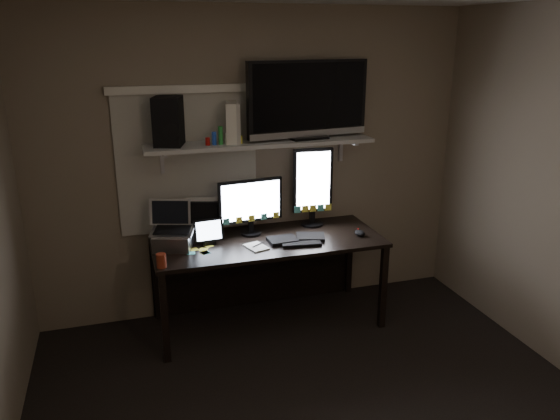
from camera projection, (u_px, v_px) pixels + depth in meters
name	position (u px, v px, depth m)	size (l,w,h in m)	color
back_wall	(255.00, 165.00, 4.48)	(3.60, 3.60, 0.00)	#796B56
window_blinds	(188.00, 164.00, 4.30)	(1.10, 0.02, 1.10)	beige
desk	(264.00, 255.00, 4.47)	(1.80, 0.75, 0.73)	black
wall_shelf	(260.00, 143.00, 4.26)	(1.80, 0.35, 0.03)	#B3B3AE
monitor_landscape	(251.00, 207.00, 4.35)	(0.53, 0.06, 0.47)	black
monitor_portrait	(313.00, 187.00, 4.53)	(0.34, 0.06, 0.67)	black
keyboard	(297.00, 239.00, 4.28)	(0.46, 0.18, 0.03)	black
mouse	(360.00, 233.00, 4.39)	(0.08, 0.12, 0.04)	black
notepad	(256.00, 247.00, 4.14)	(0.13, 0.19, 0.01)	silver
tablet	(209.00, 232.00, 4.18)	(0.23, 0.10, 0.20)	black
file_sorter	(205.00, 217.00, 4.35)	(0.24, 0.11, 0.31)	black
laptop	(172.00, 227.00, 4.07)	(0.31, 0.25, 0.35)	#ADADB1
cup	(161.00, 261.00, 3.77)	(0.07, 0.07, 0.10)	maroon
sticky_notes	(195.00, 252.00, 4.06)	(0.26, 0.19, 0.00)	yellow
tv	(308.00, 100.00, 4.26)	(1.02, 0.18, 0.61)	black
game_console	(231.00, 122.00, 4.17)	(0.08, 0.25, 0.30)	beige
speaker	(168.00, 121.00, 4.03)	(0.20, 0.24, 0.36)	black
bottles	(224.00, 135.00, 4.10)	(0.21, 0.05, 0.14)	#A50F0C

